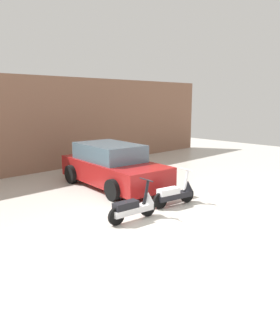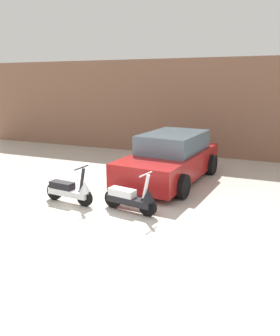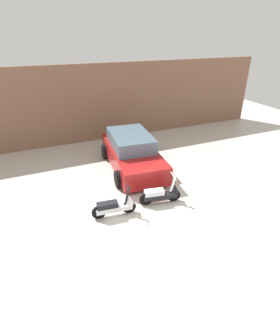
{
  "view_description": "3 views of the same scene",
  "coord_description": "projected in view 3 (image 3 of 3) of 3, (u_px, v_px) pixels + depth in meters",
  "views": [
    {
      "loc": [
        -6.18,
        -4.87,
        2.88
      ],
      "look_at": [
        0.61,
        2.07,
        0.83
      ],
      "focal_mm": 35.0,
      "sensor_mm": 36.0,
      "label": 1
    },
    {
      "loc": [
        3.43,
        -5.74,
        2.88
      ],
      "look_at": [
        0.21,
        2.1,
        0.65
      ],
      "focal_mm": 35.0,
      "sensor_mm": 36.0,
      "label": 2
    },
    {
      "loc": [
        -2.93,
        -5.71,
        5.07
      ],
      "look_at": [
        0.39,
        1.98,
        0.71
      ],
      "focal_mm": 28.0,
      "sensor_mm": 36.0,
      "label": 3
    }
  ],
  "objects": [
    {
      "name": "ground_plane",
      "position": [
        154.0,
        218.0,
        8.03
      ],
      "size": [
        28.0,
        28.0,
        0.0
      ],
      "primitive_type": "plane",
      "color": "beige"
    },
    {
      "name": "scooter_front_left",
      "position": [
        116.0,
        206.0,
        8.01
      ],
      "size": [
        1.38,
        0.5,
        0.96
      ],
      "rotation": [
        0.0,
        0.0,
        -0.1
      ],
      "color": "black",
      "rests_on": "ground_plane"
    },
    {
      "name": "wall_back",
      "position": [
        92.0,
        104.0,
        12.97
      ],
      "size": [
        19.6,
        0.12,
        3.78
      ],
      "primitive_type": "cube",
      "color": "#845B47",
      "rests_on": "ground_plane"
    },
    {
      "name": "car_rear_left",
      "position": [
        132.0,
        152.0,
        10.74
      ],
      "size": [
        2.34,
        4.34,
        1.42
      ],
      "rotation": [
        0.0,
        0.0,
        -1.67
      ],
      "color": "maroon",
      "rests_on": "ground_plane"
    },
    {
      "name": "scooter_front_right",
      "position": [
        162.0,
        194.0,
        8.61
      ],
      "size": [
        1.39,
        0.55,
        0.98
      ],
      "rotation": [
        0.0,
        0.0,
        -0.18
      ],
      "color": "black",
      "rests_on": "ground_plane"
    }
  ]
}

